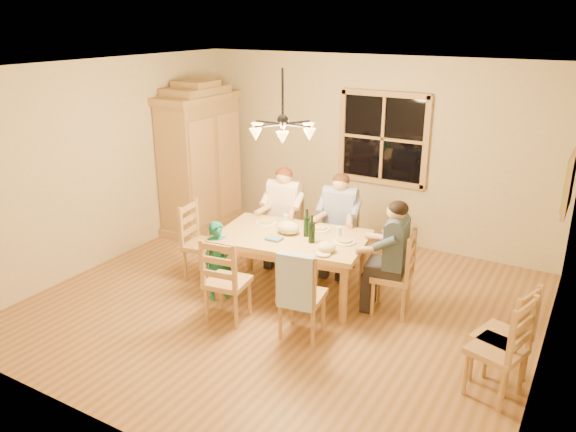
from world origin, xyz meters
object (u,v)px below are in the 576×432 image
Objects in this scene: adult_slate_man at (394,243)px; chair_far_right at (338,250)px; child at (219,261)px; chair_near_left at (228,294)px; chandelier at (283,129)px; adult_plaid_man at (340,211)px; armoire at (201,163)px; wine_bottle_a at (307,223)px; chair_spare_front at (494,365)px; dining_table at (292,243)px; chair_end_right at (391,287)px; chair_end_left at (204,256)px; chair_far_left at (284,242)px; adult_woman at (284,204)px; wine_bottle_b at (312,229)px; chair_spare_back at (500,352)px; chair_near_right at (302,308)px.

chair_far_right is at bearing 46.64° from adult_slate_man.
chair_near_left is at bearing -94.20° from child.
adult_slate_man is at bearing 22.61° from chandelier.
armoire is at bearing -17.94° from adult_plaid_man.
wine_bottle_a is (0.11, 0.36, -1.15)m from chandelier.
chandelier is 3.06m from chair_spare_front.
dining_table is 1.90× the size of chair_end_right.
chair_end_left is at bearing 97.26° from chair_spare_front.
chair_far_left is 1.02× the size of child.
adult_woman is (-0.24, 1.63, 0.54)m from chair_near_left.
chair_spare_front is (3.70, -0.61, 0.00)m from chair_end_left.
armoire is 2.32× the size of chair_far_left.
adult_woman reaches higher than wine_bottle_b.
chair_spare_back reaches higher than dining_table.
chair_end_left is at bearing 90.00° from chair_end_right.
chair_end_left is 1.83m from adult_plaid_man.
chair_end_right is 3.00× the size of wine_bottle_b.
wine_bottle_b is at bearing 97.27° from adult_slate_man.
chair_end_left is 3.00× the size of wine_bottle_b.
adult_plaid_man is at bearing -180.00° from adult_woman.
armoire is at bearing 136.52° from chair_near_right.
wine_bottle_a reaches higher than dining_table.
chair_end_right is 1.21m from wine_bottle_a.
chair_near_right is 1.95m from chair_spare_front.
adult_woman is at bearing 117.90° from chair_near_right.
adult_woman is 3.37m from chair_spare_back.
adult_slate_man is 2.04m from child.
child is at bearing 75.51° from chair_far_left.
chandelier is at bearing -33.29° from armoire.
chair_far_left is (-0.55, 0.75, -0.35)m from dining_table.
dining_table is at bearing 67.62° from chair_far_right.
chair_spare_back is at bearing -14.94° from wine_bottle_a.
armoire reaches higher than child.
wine_bottle_a is (-1.03, -0.11, 0.62)m from chair_end_right.
dining_table is at bearing 90.00° from chair_end_left.
adult_woman is 1.19m from wine_bottle_b.
chair_near_left is 1.13× the size of adult_plaid_man.
adult_slate_man is 0.88× the size of chair_spare_front.
dining_table is 0.96m from chair_far_right.
chair_near_left is 0.87m from chair_near_right.
wine_bottle_a is 0.33× the size of chair_spare_back.
wine_bottle_b is at bearing -26.81° from child.
chandelier is 1.73m from adult_woman.
chair_spare_back is (4.87, -1.85, -0.75)m from armoire.
dining_table is 1.26m from chair_end_left.
child is at bearing 48.67° from chair_far_right.
chair_end_left is 3.00× the size of wine_bottle_a.
chandelier is 1.77m from child.
armoire is at bearing 146.71° from chandelier.
adult_woman is at bearing 79.91° from chair_spare_front.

